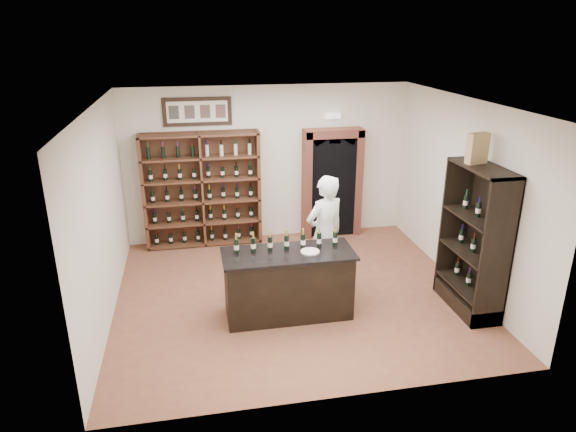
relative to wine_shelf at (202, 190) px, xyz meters
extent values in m
plane|color=brown|center=(1.30, -2.33, -1.10)|extent=(5.50, 5.50, 0.00)
plane|color=white|center=(1.30, -2.33, 1.90)|extent=(5.50, 5.50, 0.00)
cube|color=silver|center=(1.30, 0.17, 0.40)|extent=(5.50, 0.04, 3.00)
cube|color=silver|center=(-1.45, -2.33, 0.40)|extent=(0.04, 5.00, 3.00)
cube|color=silver|center=(4.05, -2.33, 0.40)|extent=(0.04, 5.00, 3.00)
cube|color=#57341E|center=(0.00, 0.14, 0.00)|extent=(2.20, 0.02, 2.20)
cube|color=#57341E|center=(-1.07, -0.04, 0.00)|extent=(0.06, 0.38, 2.20)
cube|color=#57341E|center=(1.07, -0.04, 0.00)|extent=(0.06, 0.38, 2.20)
cube|color=#57341E|center=(0.00, -0.04, 0.00)|extent=(0.04, 0.38, 2.20)
cube|color=#57341E|center=(0.00, -0.04, -1.06)|extent=(2.18, 0.38, 0.04)
cube|color=#57341E|center=(0.00, -0.04, -0.64)|extent=(2.18, 0.38, 0.04)
cube|color=#57341E|center=(0.00, -0.04, -0.21)|extent=(2.18, 0.38, 0.03)
cube|color=#57341E|center=(0.00, -0.04, 0.21)|extent=(2.18, 0.38, 0.04)
cube|color=#57341E|center=(0.00, -0.04, 0.64)|extent=(2.18, 0.38, 0.04)
cube|color=#57341E|center=(0.00, -0.04, 1.06)|extent=(2.18, 0.38, 0.04)
cube|color=black|center=(0.00, 0.14, 1.45)|extent=(1.25, 0.04, 0.52)
cube|color=black|center=(2.55, 0.00, -0.04)|extent=(0.97, 0.29, 2.05)
cube|color=#B05744|center=(2.04, -0.02, -0.02)|extent=(0.14, 0.35, 2.15)
cube|color=#B05744|center=(3.06, -0.02, -0.02)|extent=(0.14, 0.35, 2.15)
cube|color=#B05744|center=(2.55, -0.02, 0.99)|extent=(1.15, 0.35, 0.16)
cube|color=white|center=(2.55, 0.09, 1.30)|extent=(0.30, 0.10, 0.10)
cube|color=black|center=(1.10, -2.93, -0.63)|extent=(1.80, 0.70, 0.94)
cube|color=black|center=(1.10, -2.93, -0.12)|extent=(1.88, 0.78, 0.04)
cylinder|color=black|center=(0.38, -2.81, 0.01)|extent=(0.07, 0.07, 0.21)
cylinder|color=silver|center=(0.38, -2.81, -0.01)|extent=(0.07, 0.07, 0.07)
cylinder|color=gold|center=(0.38, -2.81, 0.16)|extent=(0.03, 0.03, 0.09)
cylinder|color=black|center=(0.62, -2.81, 0.01)|extent=(0.07, 0.07, 0.21)
cylinder|color=silver|center=(0.62, -2.81, -0.01)|extent=(0.07, 0.07, 0.07)
cylinder|color=gold|center=(0.62, -2.81, 0.16)|extent=(0.03, 0.03, 0.09)
cylinder|color=black|center=(0.86, -2.81, 0.01)|extent=(0.07, 0.07, 0.21)
cylinder|color=silver|center=(0.86, -2.81, -0.01)|extent=(0.07, 0.07, 0.07)
cylinder|color=gold|center=(0.86, -2.81, 0.16)|extent=(0.03, 0.03, 0.09)
cylinder|color=black|center=(1.10, -2.81, 0.01)|extent=(0.07, 0.07, 0.21)
cylinder|color=silver|center=(1.10, -2.81, -0.01)|extent=(0.07, 0.07, 0.07)
cylinder|color=gold|center=(1.10, -2.81, 0.16)|extent=(0.03, 0.03, 0.09)
cylinder|color=black|center=(1.34, -2.81, 0.01)|extent=(0.07, 0.07, 0.21)
cylinder|color=silver|center=(1.34, -2.81, -0.01)|extent=(0.07, 0.07, 0.07)
cylinder|color=gold|center=(1.34, -2.81, 0.16)|extent=(0.03, 0.03, 0.09)
cylinder|color=black|center=(1.58, -2.81, 0.01)|extent=(0.07, 0.07, 0.21)
cylinder|color=silver|center=(1.58, -2.81, -0.01)|extent=(0.07, 0.07, 0.07)
cylinder|color=gold|center=(1.58, -2.81, 0.16)|extent=(0.03, 0.03, 0.09)
cylinder|color=black|center=(1.82, -2.81, 0.01)|extent=(0.07, 0.07, 0.21)
cylinder|color=silver|center=(1.82, -2.81, -0.01)|extent=(0.07, 0.07, 0.07)
cylinder|color=gold|center=(1.82, -2.81, 0.16)|extent=(0.03, 0.03, 0.09)
cube|color=black|center=(4.02, -3.23, 0.00)|extent=(0.02, 1.20, 2.20)
cube|color=black|center=(3.79, -3.81, 0.00)|extent=(0.48, 0.04, 2.20)
cube|color=black|center=(3.79, -2.65, 0.00)|extent=(0.48, 0.04, 2.20)
cube|color=black|center=(3.79, -3.23, 1.08)|extent=(0.48, 1.20, 0.04)
cube|color=black|center=(3.79, -3.23, -0.98)|extent=(0.48, 1.20, 0.24)
cube|color=black|center=(3.79, -3.23, -0.75)|extent=(0.48, 1.16, 0.03)
cube|color=black|center=(3.79, -3.23, -0.20)|extent=(0.48, 1.16, 0.03)
cube|color=black|center=(3.79, -3.23, 0.35)|extent=(0.48, 1.16, 0.03)
imported|color=white|center=(1.81, -2.26, -0.15)|extent=(0.82, 0.69, 1.91)
cylinder|color=silver|center=(1.41, -2.99, -0.09)|extent=(0.27, 0.27, 0.02)
cube|color=tan|center=(3.76, -3.06, 1.32)|extent=(0.32, 0.19, 0.43)
camera|label=1|loc=(-0.16, -9.45, 2.90)|focal=32.00mm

